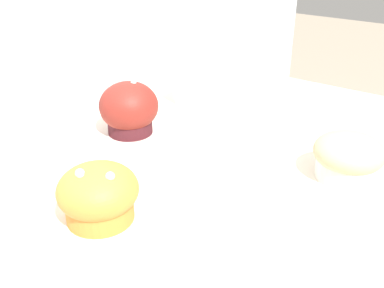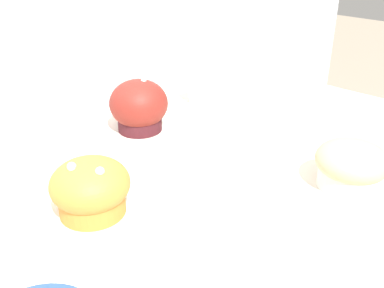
% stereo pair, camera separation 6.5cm
% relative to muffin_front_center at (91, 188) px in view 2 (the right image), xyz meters
% --- Properties ---
extents(wall_back, '(3.20, 0.10, 1.80)m').
position_rel_muffin_front_center_xyz_m(wall_back, '(0.15, 0.54, -0.09)').
color(wall_back, silver).
rests_on(wall_back, ground).
extents(muffin_front_center, '(0.10, 0.10, 0.08)m').
position_rel_muffin_front_center_xyz_m(muffin_front_center, '(0.00, 0.00, 0.00)').
color(muffin_front_center, '#CD8134').
rests_on(muffin_front_center, display_counter).
extents(muffin_back_left, '(0.10, 0.10, 0.07)m').
position_rel_muffin_front_center_xyz_m(muffin_back_left, '(0.27, -0.22, -0.00)').
color(muffin_back_left, silver).
rests_on(muffin_back_left, display_counter).
extents(muffin_back_right, '(0.10, 0.10, 0.09)m').
position_rel_muffin_front_center_xyz_m(muffin_back_right, '(0.21, 0.14, 0.01)').
color(muffin_back_right, '#44181E').
rests_on(muffin_back_right, display_counter).
extents(price_card, '(0.05, 0.04, 0.06)m').
position_rel_muffin_front_center_xyz_m(price_card, '(0.38, 0.15, -0.00)').
color(price_card, white).
rests_on(price_card, display_counter).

